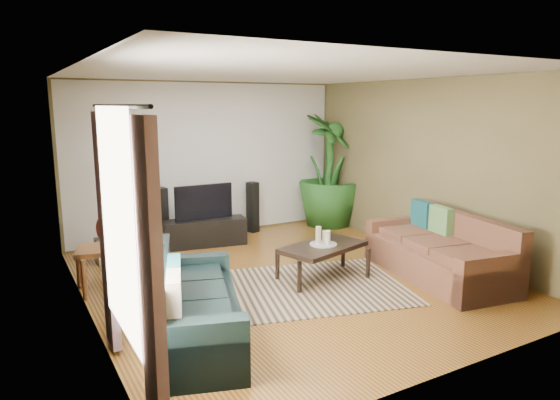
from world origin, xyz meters
TOP-DOWN VIEW (x-y plane):
  - floor at (0.00, 0.00)m, footprint 5.50×5.50m
  - ceiling at (0.00, 0.00)m, footprint 5.50×5.50m
  - wall_back at (0.00, 2.75)m, footprint 5.00×0.00m
  - wall_front at (0.00, -2.75)m, footprint 5.00×0.00m
  - wall_left at (-2.50, 0.00)m, footprint 0.00×5.50m
  - wall_right at (2.50, 0.00)m, footprint 0.00×5.50m
  - backwall_panel at (0.00, 2.74)m, footprint 4.90×0.00m
  - window_pane at (-2.48, -1.60)m, footprint 0.00×1.80m
  - curtain_near at (-2.43, -2.35)m, footprint 0.08×0.35m
  - curtain_far at (-2.43, -0.85)m, footprint 0.08×0.35m
  - curtain_rod at (-2.43, -1.60)m, footprint 0.03×1.90m
  - sofa_left at (-1.68, -1.05)m, footprint 1.42×2.13m
  - sofa_right at (1.82, -0.92)m, footprint 1.32×2.30m
  - area_rug at (-0.01, -0.39)m, footprint 2.99×2.46m
  - coffee_table at (0.41, -0.23)m, footprint 1.30×0.94m
  - candle_tray at (0.41, -0.23)m, footprint 0.36×0.36m
  - candle_tall at (0.35, -0.20)m, footprint 0.07×0.07m
  - candle_mid at (0.45, -0.27)m, footprint 0.07×0.07m
  - candle_short at (0.48, -0.17)m, footprint 0.07×0.07m
  - tv_stand at (-0.36, 2.08)m, footprint 1.38×0.62m
  - television at (-0.36, 2.10)m, footprint 0.98×0.05m
  - speaker_left at (-0.96, 2.50)m, footprint 0.20×0.22m
  - speaker_right at (0.73, 2.50)m, footprint 0.21×0.22m
  - potted_plant at (2.25, 2.26)m, footprint 1.66×1.66m
  - plant_pot at (2.25, 2.26)m, footprint 0.39×0.39m
  - pedestal at (-1.93, 1.97)m, footprint 0.36×0.36m
  - vase at (-1.93, 1.97)m, footprint 0.32×0.32m
  - side_table at (-2.25, 0.80)m, footprint 0.65×0.65m

SIDE VIEW (x-z plane):
  - floor at x=0.00m, z-range 0.00..0.00m
  - area_rug at x=-0.01m, z-range 0.00..0.01m
  - plant_pot at x=2.25m, z-range 0.00..0.31m
  - pedestal at x=-1.93m, z-range 0.00..0.35m
  - tv_stand at x=-0.36m, z-range 0.00..0.44m
  - coffee_table at x=0.41m, z-range 0.00..0.48m
  - side_table at x=-2.25m, z-range 0.00..0.56m
  - sofa_left at x=-1.68m, z-range 0.00..0.85m
  - sofa_right at x=1.82m, z-range 0.00..0.85m
  - speaker_right at x=0.73m, z-range 0.00..0.92m
  - speaker_left at x=-0.96m, z-range 0.00..0.96m
  - candle_tray at x=0.41m, z-range 0.48..0.49m
  - vase at x=-1.93m, z-range 0.29..0.74m
  - candle_short at x=0.48m, z-range 0.49..0.64m
  - candle_mid at x=0.45m, z-range 0.49..0.67m
  - candle_tall at x=0.35m, z-range 0.49..0.73m
  - television at x=-0.36m, z-range 0.44..1.02m
  - potted_plant at x=2.25m, z-range 0.00..2.13m
  - curtain_near at x=-2.43m, z-range 0.05..2.25m
  - curtain_far at x=-2.43m, z-range 0.05..2.25m
  - wall_left at x=-2.50m, z-range -1.40..4.10m
  - wall_right at x=2.50m, z-range -1.40..4.10m
  - wall_back at x=0.00m, z-range -1.15..3.85m
  - wall_front at x=0.00m, z-range -1.15..3.85m
  - backwall_panel at x=0.00m, z-range -1.10..3.80m
  - window_pane at x=-2.48m, z-range 0.50..2.30m
  - curtain_rod at x=-2.43m, z-range 2.28..2.31m
  - ceiling at x=0.00m, z-range 2.70..2.70m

